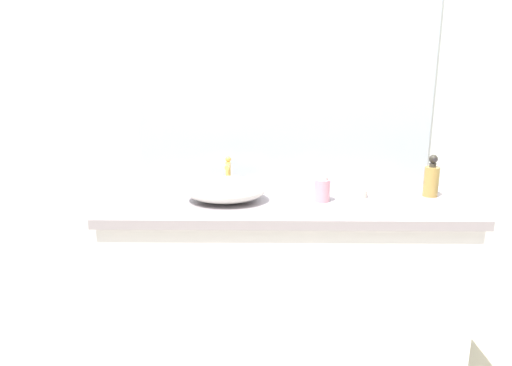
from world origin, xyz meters
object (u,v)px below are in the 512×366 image
object	(u,v)px
sink_basin	(225,189)
lotion_bottle	(322,189)
candle_jar	(361,193)
soap_dispenser	(431,179)

from	to	relation	value
sink_basin	lotion_bottle	size ratio (longest dim) A/B	3.19
sink_basin	candle_jar	bearing A→B (deg)	6.79
lotion_bottle	candle_jar	distance (m)	0.20
lotion_bottle	soap_dispenser	bearing A→B (deg)	9.57
soap_dispenser	candle_jar	distance (m)	0.33
sink_basin	candle_jar	distance (m)	0.62
sink_basin	candle_jar	size ratio (longest dim) A/B	5.87
sink_basin	lotion_bottle	world-z (taller)	lotion_bottle
sink_basin	candle_jar	world-z (taller)	sink_basin
sink_basin	soap_dispenser	world-z (taller)	soap_dispenser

